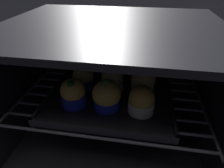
% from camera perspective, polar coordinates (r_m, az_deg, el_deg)
% --- Properties ---
extents(oven_cavity, '(0.59, 0.47, 0.37)m').
position_cam_1_polar(oven_cavity, '(0.62, 0.70, 2.13)').
color(oven_cavity, black).
rests_on(oven_cavity, ground).
extents(oven_rack, '(0.55, 0.42, 0.01)m').
position_cam_1_polar(oven_rack, '(0.60, 0.07, -2.66)').
color(oven_rack, '#51515B').
rests_on(oven_rack, oven_cavity).
extents(baking_tray, '(0.36, 0.36, 0.02)m').
position_cam_1_polar(baking_tray, '(0.60, 0.00, -2.06)').
color(baking_tray, black).
rests_on(baking_tray, oven_rack).
extents(muffin_row0_col0, '(0.07, 0.07, 0.08)m').
position_cam_1_polar(muffin_row0_col0, '(0.52, -11.66, -2.73)').
color(muffin_row0_col0, '#1928B7').
rests_on(muffin_row0_col0, baking_tray).
extents(muffin_row0_col1, '(0.08, 0.08, 0.09)m').
position_cam_1_polar(muffin_row0_col1, '(0.50, -1.95, -3.60)').
color(muffin_row0_col1, '#1928B7').
rests_on(muffin_row0_col1, baking_tray).
extents(muffin_row0_col2, '(0.07, 0.07, 0.08)m').
position_cam_1_polar(muffin_row0_col2, '(0.50, 8.92, -5.03)').
color(muffin_row0_col2, silver).
rests_on(muffin_row0_col2, baking_tray).
extents(muffin_row1_col0, '(0.07, 0.07, 0.07)m').
position_cam_1_polar(muffin_row1_col0, '(0.60, -8.58, 1.86)').
color(muffin_row1_col0, '#1928B7').
rests_on(muffin_row1_col0, baking_tray).
extents(muffin_row1_col1, '(0.07, 0.07, 0.08)m').
position_cam_1_polar(muffin_row1_col1, '(0.58, -0.28, 1.52)').
color(muffin_row1_col1, silver).
rests_on(muffin_row1_col1, baking_tray).
extents(muffin_row1_col2, '(0.07, 0.07, 0.08)m').
position_cam_1_polar(muffin_row1_col2, '(0.57, 9.27, 0.72)').
color(muffin_row1_col2, silver).
rests_on(muffin_row1_col2, baking_tray).
extents(muffin_row2_col0, '(0.07, 0.07, 0.07)m').
position_cam_1_polar(muffin_row2_col0, '(0.67, -6.30, 5.63)').
color(muffin_row2_col0, '#1928B7').
rests_on(muffin_row2_col0, baking_tray).
extents(muffin_row2_col1, '(0.07, 0.07, 0.08)m').
position_cam_1_polar(muffin_row2_col1, '(0.66, 1.36, 5.60)').
color(muffin_row2_col1, silver).
rests_on(muffin_row2_col1, baking_tray).
extents(muffin_row2_col2, '(0.07, 0.07, 0.08)m').
position_cam_1_polar(muffin_row2_col2, '(0.64, 9.45, 4.74)').
color(muffin_row2_col2, '#1928B7').
rests_on(muffin_row2_col2, baking_tray).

